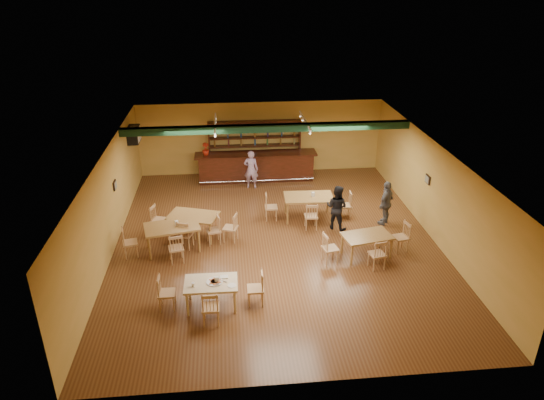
{
  "coord_description": "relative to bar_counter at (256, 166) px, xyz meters",
  "views": [
    {
      "loc": [
        -1.45,
        -13.61,
        7.77
      ],
      "look_at": [
        -0.06,
        0.6,
        1.15
      ],
      "focal_mm": 32.59,
      "sensor_mm": 36.0,
      "label": 1
    }
  ],
  "objects": [
    {
      "name": "back_bar_hutch",
      "position": [
        -0.0,
        0.63,
        0.57
      ],
      "size": [
        3.78,
        0.4,
        2.28
      ],
      "primitive_type": "cube",
      "color": "black",
      "rests_on": "ground"
    },
    {
      "name": "dining_table_c",
      "position": [
        -2.91,
        -5.38,
        -0.16
      ],
      "size": [
        1.78,
        1.29,
        0.81
      ],
      "primitive_type": "cube",
      "rotation": [
        0.0,
        0.0,
        0.21
      ],
      "color": "olive",
      "rests_on": "ground"
    },
    {
      "name": "picture_left",
      "position": [
        -4.7,
        -4.15,
        1.14
      ],
      "size": [
        0.04,
        0.34,
        0.28
      ],
      "primitive_type": "cube",
      "color": "black",
      "rests_on": "wall_left"
    },
    {
      "name": "napkin_stack",
      "position": [
        -1.37,
        -8.15,
        0.16
      ],
      "size": [
        0.2,
        0.15,
        0.03
      ],
      "primitive_type": "cube",
      "rotation": [
        0.0,
        0.0,
        0.01
      ],
      "color": "white",
      "rests_on": "near_table"
    },
    {
      "name": "dining_table_b",
      "position": [
        1.54,
        -3.69,
        -0.15
      ],
      "size": [
        1.69,
        1.06,
        0.83
      ],
      "primitive_type": "cube",
      "rotation": [
        0.0,
        0.0,
        -0.04
      ],
      "color": "olive",
      "rests_on": "ground"
    },
    {
      "name": "pizza_tray",
      "position": [
        -1.61,
        -8.34,
        0.15
      ],
      "size": [
        0.5,
        0.5,
        0.01
      ],
      "primitive_type": "cylinder",
      "rotation": [
        0.0,
        0.0,
        -0.3
      ],
      "color": "silver",
      "rests_on": "near_table"
    },
    {
      "name": "near_table",
      "position": [
        -1.7,
        -8.34,
        -0.21
      ],
      "size": [
        1.34,
        0.87,
        0.71
      ],
      "primitive_type": "cube",
      "rotation": [
        0.0,
        0.0,
        -0.01
      ],
      "color": "beige",
      "rests_on": "ground"
    },
    {
      "name": "track_rail_right",
      "position": [
        1.67,
        -1.75,
        2.38
      ],
      "size": [
        0.05,
        2.5,
        0.05
      ],
      "primitive_type": "cube",
      "color": "white",
      "rests_on": "ceiling"
    },
    {
      "name": "dining_table_a",
      "position": [
        -2.31,
        -4.61,
        -0.18
      ],
      "size": [
        1.75,
        1.37,
        0.77
      ],
      "primitive_type": "cube",
      "rotation": [
        0.0,
        0.0,
        -0.33
      ],
      "color": "olive",
      "rests_on": "ground"
    },
    {
      "name": "picture_right",
      "position": [
        5.24,
        -4.65,
        1.14
      ],
      "size": [
        0.04,
        0.34,
        0.28
      ],
      "primitive_type": "cube",
      "color": "black",
      "rests_on": "wall_right"
    },
    {
      "name": "dining_table_d",
      "position": [
        2.85,
        -6.33,
        -0.21
      ],
      "size": [
        1.55,
        1.11,
        0.71
      ],
      "primitive_type": "cube",
      "rotation": [
        0.0,
        0.0,
        0.2
      ],
      "color": "olive",
      "rests_on": "ground"
    },
    {
      "name": "pizza_server",
      "position": [
        -1.47,
        -8.29,
        0.16
      ],
      "size": [
        0.32,
        0.24,
        0.0
      ],
      "primitive_type": "cube",
      "rotation": [
        0.0,
        0.0,
        -0.55
      ],
      "color": "silver",
      "rests_on": "pizza_tray"
    },
    {
      "name": "ac_unit",
      "position": [
        -4.53,
        -0.95,
        1.79
      ],
      "size": [
        0.34,
        0.7,
        0.48
      ],
      "primitive_type": "cube",
      "color": "white",
      "rests_on": "wall_left"
    },
    {
      "name": "bar_counter",
      "position": [
        0.0,
        0.0,
        0.0
      ],
      "size": [
        4.89,
        0.85,
        1.13
      ],
      "primitive_type": "cube",
      "color": "black",
      "rests_on": "ground"
    },
    {
      "name": "side_plate",
      "position": [
        -1.18,
        -8.53,
        0.15
      ],
      "size": [
        0.22,
        0.22,
        0.01
      ],
      "primitive_type": "cylinder",
      "rotation": [
        0.0,
        0.0,
        -0.01
      ],
      "color": "white",
      "rests_on": "near_table"
    },
    {
      "name": "track_rail_left",
      "position": [
        -1.53,
        -1.75,
        2.38
      ],
      "size": [
        0.05,
        2.5,
        0.05
      ],
      "primitive_type": "cube",
      "color": "white",
      "rests_on": "ceiling"
    },
    {
      "name": "floor",
      "position": [
        0.27,
        -5.15,
        -0.56
      ],
      "size": [
        12.0,
        12.0,
        0.0
      ],
      "primitive_type": "plane",
      "color": "#543118",
      "rests_on": "ground"
    },
    {
      "name": "patron_bar",
      "position": [
        -0.25,
        -0.83,
        0.2
      ],
      "size": [
        0.61,
        0.46,
        1.53
      ],
      "primitive_type": "imported",
      "rotation": [
        0.0,
        0.0,
        2.97
      ],
      "color": "#824AA2",
      "rests_on": "ground"
    },
    {
      "name": "ceiling_beam",
      "position": [
        0.27,
        -2.35,
        2.31
      ],
      "size": [
        10.0,
        0.3,
        0.25
      ],
      "primitive_type": "cube",
      "color": "black",
      "rests_on": "ceiling"
    },
    {
      "name": "patron_right_a",
      "position": [
        2.34,
        -4.49,
        0.19
      ],
      "size": [
        0.93,
        0.9,
        1.52
      ],
      "primitive_type": "imported",
      "rotation": [
        0.0,
        0.0,
        2.52
      ],
      "color": "black",
      "rests_on": "ground"
    },
    {
      "name": "patron_right_b",
      "position": [
        4.05,
        -4.33,
        0.2
      ],
      "size": [
        0.88,
        0.92,
        1.54
      ],
      "primitive_type": "imported",
      "rotation": [
        0.0,
        0.0,
        3.97
      ],
      "color": "slate",
      "rests_on": "ground"
    },
    {
      "name": "poinsettia",
      "position": [
        -2.0,
        0.0,
        0.81
      ],
      "size": [
        0.36,
        0.36,
        0.5
      ],
      "primitive_type": "imported",
      "rotation": [
        0.0,
        0.0,
        0.35
      ],
      "color": "red",
      "rests_on": "bar_counter"
    },
    {
      "name": "parmesan_shaker",
      "position": [
        -2.13,
        -8.48,
        0.2
      ],
      "size": [
        0.07,
        0.07,
        0.11
      ],
      "primitive_type": "cylinder",
      "rotation": [
        0.0,
        0.0,
        -0.01
      ],
      "color": "#EAE5C6",
      "rests_on": "near_table"
    }
  ]
}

